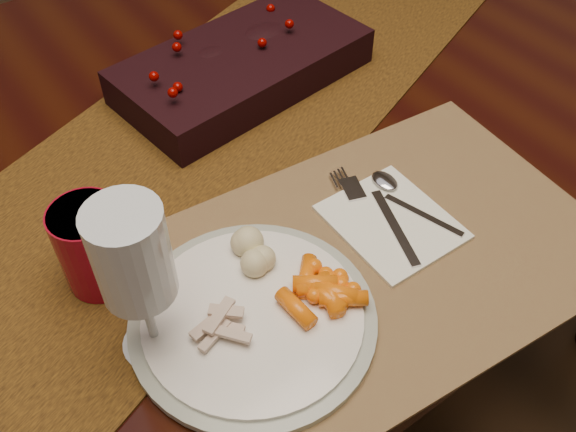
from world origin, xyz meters
TOP-DOWN VIEW (x-y plane):
  - floor at (0.00, 0.00)m, footprint 5.00×5.00m
  - dining_table at (0.00, 0.00)m, footprint 1.80×1.00m
  - table_runner at (-0.05, -0.08)m, footprint 1.83×1.02m
  - centerpiece at (0.17, 0.04)m, footprint 0.39×0.23m
  - placemat_main at (0.13, -0.33)m, footprint 0.52×0.40m
  - dinner_plate at (-0.06, -0.33)m, footprint 0.30×0.30m
  - baby_carrots at (-0.00, -0.36)m, footprint 0.12×0.10m
  - mashed_potatoes at (-0.04, -0.26)m, footprint 0.09×0.08m
  - turkey_shreds at (-0.09, -0.33)m, footprint 0.09×0.08m
  - napkin at (0.15, -0.31)m, footprint 0.13×0.15m
  - fork at (0.15, -0.30)m, footprint 0.07×0.16m
  - spoon at (0.19, -0.30)m, footprint 0.06×0.14m
  - red_cup at (-0.17, -0.18)m, footprint 0.10×0.10m
  - wine_glass at (-0.16, -0.29)m, footprint 0.08×0.08m

SIDE VIEW (x-z plane):
  - floor at x=0.00m, z-range 0.00..0.00m
  - dining_table at x=0.00m, z-range 0.00..0.75m
  - table_runner at x=-0.05m, z-range 0.75..0.75m
  - placemat_main at x=0.13m, z-range 0.75..0.75m
  - napkin at x=0.15m, z-range 0.75..0.76m
  - spoon at x=0.19m, z-range 0.76..0.76m
  - fork at x=0.15m, z-range 0.76..0.76m
  - dinner_plate at x=-0.06m, z-range 0.75..0.77m
  - turkey_shreds at x=-0.09m, z-range 0.77..0.79m
  - baby_carrots at x=0.00m, z-range 0.77..0.79m
  - mashed_potatoes at x=-0.04m, z-range 0.77..0.81m
  - centerpiece at x=0.17m, z-range 0.75..0.83m
  - red_cup at x=-0.17m, z-range 0.75..0.86m
  - wine_glass at x=-0.16m, z-range 0.75..0.95m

